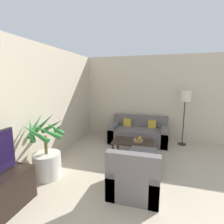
{
  "coord_description": "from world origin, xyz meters",
  "views": [
    {
      "loc": [
        -0.5,
        0.55,
        1.91
      ],
      "look_at": [
        -1.92,
        5.4,
        1.0
      ],
      "focal_mm": 28.0,
      "sensor_mm": 36.0,
      "label": 1
    }
  ],
  "objects_px": {
    "floor_lamp": "(185,99)",
    "ottoman": "(142,160)",
    "fruit_bowl": "(138,141)",
    "sofa_loveseat": "(138,133)",
    "potted_palm": "(47,156)",
    "armchair": "(135,178)",
    "apple_green": "(139,139)",
    "orange_fruit": "(140,138)",
    "apple_red": "(137,138)",
    "coffee_table": "(133,143)"
  },
  "relations": [
    {
      "from": "floor_lamp",
      "to": "ottoman",
      "type": "relative_size",
      "value": 2.84
    },
    {
      "from": "fruit_bowl",
      "to": "ottoman",
      "type": "xyz_separation_m",
      "value": [
        0.19,
        -0.61,
        -0.21
      ]
    },
    {
      "from": "fruit_bowl",
      "to": "sofa_loveseat",
      "type": "bearing_deg",
      "value": 97.12
    },
    {
      "from": "potted_palm",
      "to": "floor_lamp",
      "type": "xyz_separation_m",
      "value": [
        2.78,
        2.68,
        0.95
      ]
    },
    {
      "from": "sofa_loveseat",
      "to": "fruit_bowl",
      "type": "distance_m",
      "value": 1.08
    },
    {
      "from": "sofa_loveseat",
      "to": "armchair",
      "type": "bearing_deg",
      "value": -83.52
    },
    {
      "from": "apple_green",
      "to": "armchair",
      "type": "xyz_separation_m",
      "value": [
        0.12,
        -1.41,
        -0.21
      ]
    },
    {
      "from": "orange_fruit",
      "to": "apple_red",
      "type": "bearing_deg",
      "value": -145.17
    },
    {
      "from": "armchair",
      "to": "ottoman",
      "type": "bearing_deg",
      "value": 88.07
    },
    {
      "from": "coffee_table",
      "to": "apple_green",
      "type": "xyz_separation_m",
      "value": [
        0.15,
        -0.09,
        0.13
      ]
    },
    {
      "from": "apple_red",
      "to": "potted_palm",
      "type": "bearing_deg",
      "value": -136.88
    },
    {
      "from": "fruit_bowl",
      "to": "armchair",
      "type": "bearing_deg",
      "value": -83.98
    },
    {
      "from": "floor_lamp",
      "to": "fruit_bowl",
      "type": "xyz_separation_m",
      "value": [
        -1.17,
        -1.2,
        -0.96
      ]
    },
    {
      "from": "apple_green",
      "to": "orange_fruit",
      "type": "xyz_separation_m",
      "value": [
        0.01,
        0.12,
        0.0
      ]
    },
    {
      "from": "armchair",
      "to": "ottoman",
      "type": "relative_size",
      "value": 1.5
    },
    {
      "from": "sofa_loveseat",
      "to": "floor_lamp",
      "type": "height_order",
      "value": "floor_lamp"
    },
    {
      "from": "fruit_bowl",
      "to": "ottoman",
      "type": "relative_size",
      "value": 0.44
    },
    {
      "from": "apple_red",
      "to": "fruit_bowl",
      "type": "bearing_deg",
      "value": -8.77
    },
    {
      "from": "orange_fruit",
      "to": "armchair",
      "type": "relative_size",
      "value": 0.09
    },
    {
      "from": "potted_palm",
      "to": "sofa_loveseat",
      "type": "xyz_separation_m",
      "value": [
        1.47,
        2.54,
        -0.15
      ]
    },
    {
      "from": "apple_red",
      "to": "apple_green",
      "type": "xyz_separation_m",
      "value": [
        0.05,
        -0.07,
        0.0
      ]
    },
    {
      "from": "fruit_bowl",
      "to": "orange_fruit",
      "type": "height_order",
      "value": "orange_fruit"
    },
    {
      "from": "apple_red",
      "to": "orange_fruit",
      "type": "height_order",
      "value": "orange_fruit"
    },
    {
      "from": "armchair",
      "to": "apple_red",
      "type": "bearing_deg",
      "value": 96.81
    },
    {
      "from": "sofa_loveseat",
      "to": "fruit_bowl",
      "type": "relative_size",
      "value": 7.09
    },
    {
      "from": "coffee_table",
      "to": "apple_red",
      "type": "height_order",
      "value": "apple_red"
    },
    {
      "from": "coffee_table",
      "to": "fruit_bowl",
      "type": "relative_size",
      "value": 4.22
    },
    {
      "from": "floor_lamp",
      "to": "armchair",
      "type": "height_order",
      "value": "floor_lamp"
    },
    {
      "from": "floor_lamp",
      "to": "armchair",
      "type": "relative_size",
      "value": 1.89
    },
    {
      "from": "sofa_loveseat",
      "to": "apple_green",
      "type": "height_order",
      "value": "sofa_loveseat"
    },
    {
      "from": "armchair",
      "to": "apple_green",
      "type": "bearing_deg",
      "value": 95.04
    },
    {
      "from": "floor_lamp",
      "to": "ottoman",
      "type": "height_order",
      "value": "floor_lamp"
    },
    {
      "from": "coffee_table",
      "to": "armchair",
      "type": "bearing_deg",
      "value": -79.52
    },
    {
      "from": "sofa_loveseat",
      "to": "armchair",
      "type": "relative_size",
      "value": 2.05
    },
    {
      "from": "fruit_bowl",
      "to": "orange_fruit",
      "type": "bearing_deg",
      "value": 47.35
    },
    {
      "from": "potted_palm",
      "to": "ottoman",
      "type": "xyz_separation_m",
      "value": [
        1.79,
        0.87,
        -0.23
      ]
    },
    {
      "from": "orange_fruit",
      "to": "apple_green",
      "type": "bearing_deg",
      "value": -97.2
    },
    {
      "from": "potted_palm",
      "to": "coffee_table",
      "type": "relative_size",
      "value": 1.22
    },
    {
      "from": "potted_palm",
      "to": "sofa_loveseat",
      "type": "distance_m",
      "value": 2.94
    },
    {
      "from": "floor_lamp",
      "to": "armchair",
      "type": "distance_m",
      "value": 3.08
    },
    {
      "from": "apple_red",
      "to": "armchair",
      "type": "bearing_deg",
      "value": -83.19
    },
    {
      "from": "apple_green",
      "to": "orange_fruit",
      "type": "bearing_deg",
      "value": 82.8
    },
    {
      "from": "armchair",
      "to": "ottoman",
      "type": "xyz_separation_m",
      "value": [
        0.03,
        0.87,
        -0.07
      ]
    },
    {
      "from": "apple_green",
      "to": "potted_palm",
      "type": "bearing_deg",
      "value": -139.17
    },
    {
      "from": "sofa_loveseat",
      "to": "orange_fruit",
      "type": "bearing_deg",
      "value": -79.98
    },
    {
      "from": "apple_green",
      "to": "ottoman",
      "type": "height_order",
      "value": "apple_green"
    },
    {
      "from": "potted_palm",
      "to": "orange_fruit",
      "type": "xyz_separation_m",
      "value": [
        1.65,
        1.53,
        0.05
      ]
    },
    {
      "from": "fruit_bowl",
      "to": "apple_green",
      "type": "relative_size",
      "value": 3.45
    },
    {
      "from": "potted_palm",
      "to": "floor_lamp",
      "type": "bearing_deg",
      "value": 43.97
    },
    {
      "from": "sofa_loveseat",
      "to": "apple_red",
      "type": "relative_size",
      "value": 27.52
    }
  ]
}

